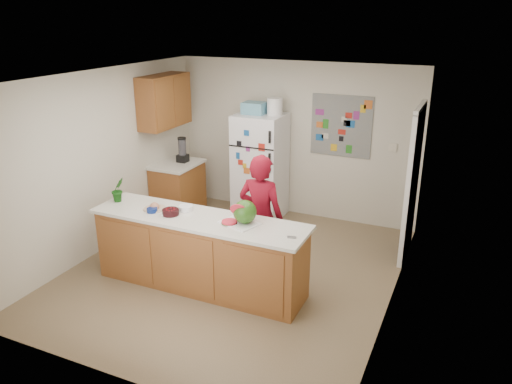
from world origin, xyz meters
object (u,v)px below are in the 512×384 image
at_px(refrigerator, 260,167).
at_px(watermelon, 245,212).
at_px(cherry_bowl, 171,212).
at_px(person, 261,217).

distance_m(refrigerator, watermelon, 2.48).
xyz_separation_m(refrigerator, cherry_bowl, (-0.09, -2.45, 0.11)).
bearing_deg(cherry_bowl, person, 34.74).
bearing_deg(person, watermelon, 93.28).
height_order(watermelon, cherry_bowl, watermelon).
height_order(refrigerator, person, refrigerator).
relative_size(person, watermelon, 5.96).
relative_size(refrigerator, cherry_bowl, 8.56).
bearing_deg(refrigerator, watermelon, -70.30).
xyz_separation_m(refrigerator, watermelon, (0.83, -2.32, 0.22)).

